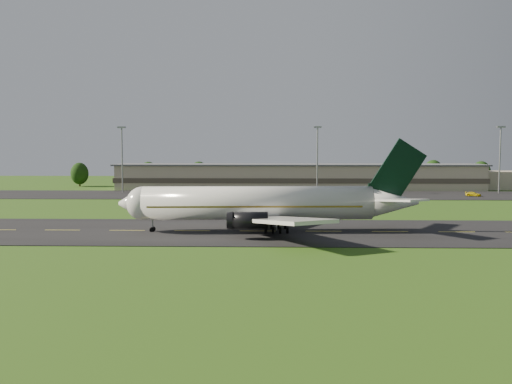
{
  "coord_description": "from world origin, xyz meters",
  "views": [
    {
      "loc": [
        -8.38,
        -94.34,
        14.15
      ],
      "look_at": [
        -11.51,
        8.0,
        6.0
      ],
      "focal_mm": 40.0,
      "sensor_mm": 36.0,
      "label": 1
    }
  ],
  "objects_px": {
    "terminal": "(318,177)",
    "service_vehicle_b": "(230,192)",
    "service_vehicle_d": "(473,194)",
    "light_mast_west": "(122,151)",
    "light_mast_centre": "(317,151)",
    "airliner": "(263,204)",
    "service_vehicle_c": "(366,194)",
    "service_vehicle_a": "(175,193)",
    "light_mast_east": "(500,151)"
  },
  "relations": [
    {
      "from": "terminal",
      "to": "service_vehicle_b",
      "type": "distance_m",
      "value": 34.83
    },
    {
      "from": "service_vehicle_d",
      "to": "light_mast_west",
      "type": "bearing_deg",
      "value": 109.28
    },
    {
      "from": "light_mast_centre",
      "to": "service_vehicle_b",
      "type": "bearing_deg",
      "value": -170.35
    },
    {
      "from": "airliner",
      "to": "service_vehicle_d",
      "type": "bearing_deg",
      "value": 46.27
    },
    {
      "from": "light_mast_centre",
      "to": "service_vehicle_c",
      "type": "distance_m",
      "value": 21.82
    },
    {
      "from": "airliner",
      "to": "terminal",
      "type": "xyz_separation_m",
      "value": [
        16.54,
        96.13,
        -0.67
      ]
    },
    {
      "from": "service_vehicle_a",
      "to": "service_vehicle_b",
      "type": "height_order",
      "value": "service_vehicle_a"
    },
    {
      "from": "airliner",
      "to": "service_vehicle_c",
      "type": "relative_size",
      "value": 10.71
    },
    {
      "from": "service_vehicle_a",
      "to": "service_vehicle_c",
      "type": "xyz_separation_m",
      "value": [
        54.62,
        -2.5,
        -0.04
      ]
    },
    {
      "from": "airliner",
      "to": "light_mast_east",
      "type": "xyz_separation_m",
      "value": [
        70.13,
        79.95,
        8.08
      ]
    },
    {
      "from": "airliner",
      "to": "light_mast_west",
      "type": "xyz_separation_m",
      "value": [
        -44.87,
        79.95,
        8.08
      ]
    },
    {
      "from": "light_mast_centre",
      "to": "service_vehicle_a",
      "type": "distance_m",
      "value": 44.73
    },
    {
      "from": "service_vehicle_a",
      "to": "light_mast_west",
      "type": "bearing_deg",
      "value": 127.6
    },
    {
      "from": "terminal",
      "to": "light_mast_east",
      "type": "xyz_separation_m",
      "value": [
        53.6,
        -16.18,
        8.75
      ]
    },
    {
      "from": "service_vehicle_c",
      "to": "service_vehicle_b",
      "type": "bearing_deg",
      "value": -163.84
    },
    {
      "from": "service_vehicle_a",
      "to": "service_vehicle_c",
      "type": "distance_m",
      "value": 54.68
    },
    {
      "from": "service_vehicle_a",
      "to": "light_mast_east",
      "type": "bearing_deg",
      "value": -16.23
    },
    {
      "from": "terminal",
      "to": "service_vehicle_c",
      "type": "xyz_separation_m",
      "value": [
        11.4,
        -29.17,
        -3.23
      ]
    },
    {
      "from": "terminal",
      "to": "service_vehicle_c",
      "type": "height_order",
      "value": "terminal"
    },
    {
      "from": "service_vehicle_d",
      "to": "terminal",
      "type": "bearing_deg",
      "value": 82.27
    },
    {
      "from": "light_mast_east",
      "to": "terminal",
      "type": "bearing_deg",
      "value": 163.2
    },
    {
      "from": "light_mast_west",
      "to": "service_vehicle_d",
      "type": "distance_m",
      "value": 104.73
    },
    {
      "from": "airliner",
      "to": "terminal",
      "type": "distance_m",
      "value": 97.55
    },
    {
      "from": "light_mast_west",
      "to": "service_vehicle_c",
      "type": "relative_size",
      "value": 4.25
    },
    {
      "from": "terminal",
      "to": "light_mast_west",
      "type": "relative_size",
      "value": 7.13
    },
    {
      "from": "service_vehicle_b",
      "to": "light_mast_centre",
      "type": "bearing_deg",
      "value": -82.56
    },
    {
      "from": "service_vehicle_c",
      "to": "service_vehicle_d",
      "type": "height_order",
      "value": "service_vehicle_c"
    },
    {
      "from": "light_mast_west",
      "to": "service_vehicle_a",
      "type": "bearing_deg",
      "value": -29.98
    },
    {
      "from": "service_vehicle_b",
      "to": "light_mast_east",
      "type": "bearing_deg",
      "value": -89.05
    },
    {
      "from": "terminal",
      "to": "service_vehicle_a",
      "type": "distance_m",
      "value": 50.89
    },
    {
      "from": "airliner",
      "to": "light_mast_west",
      "type": "distance_m",
      "value": 92.04
    },
    {
      "from": "airliner",
      "to": "light_mast_centre",
      "type": "distance_m",
      "value": 81.77
    },
    {
      "from": "service_vehicle_a",
      "to": "service_vehicle_d",
      "type": "bearing_deg",
      "value": -23.04
    },
    {
      "from": "terminal",
      "to": "service_vehicle_a",
      "type": "height_order",
      "value": "terminal"
    },
    {
      "from": "light_mast_west",
      "to": "service_vehicle_a",
      "type": "relative_size",
      "value": 4.9
    },
    {
      "from": "light_mast_east",
      "to": "service_vehicle_d",
      "type": "height_order",
      "value": "light_mast_east"
    },
    {
      "from": "airliner",
      "to": "service_vehicle_c",
      "type": "xyz_separation_m",
      "value": [
        27.94,
        66.96,
        -3.9
      ]
    },
    {
      "from": "terminal",
      "to": "light_mast_centre",
      "type": "distance_m",
      "value": 18.45
    },
    {
      "from": "terminal",
      "to": "light_mast_east",
      "type": "relative_size",
      "value": 7.13
    },
    {
      "from": "light_mast_west",
      "to": "light_mast_centre",
      "type": "height_order",
      "value": "same"
    },
    {
      "from": "terminal",
      "to": "light_mast_east",
      "type": "height_order",
      "value": "light_mast_east"
    },
    {
      "from": "light_mast_centre",
      "to": "terminal",
      "type": "bearing_deg",
      "value": 85.05
    },
    {
      "from": "service_vehicle_b",
      "to": "service_vehicle_d",
      "type": "bearing_deg",
      "value": -97.87
    },
    {
      "from": "terminal",
      "to": "service_vehicle_b",
      "type": "bearing_deg",
      "value": -143.39
    },
    {
      "from": "service_vehicle_a",
      "to": "service_vehicle_d",
      "type": "distance_m",
      "value": 85.23
    },
    {
      "from": "light_mast_east",
      "to": "service_vehicle_c",
      "type": "relative_size",
      "value": 4.25
    },
    {
      "from": "airliner",
      "to": "service_vehicle_d",
      "type": "relative_size",
      "value": 12.07
    },
    {
      "from": "service_vehicle_b",
      "to": "service_vehicle_d",
      "type": "distance_m",
      "value": 70.18
    },
    {
      "from": "airliner",
      "to": "light_mast_west",
      "type": "height_order",
      "value": "light_mast_west"
    },
    {
      "from": "service_vehicle_c",
      "to": "service_vehicle_a",
      "type": "bearing_deg",
      "value": -154.24
    }
  ]
}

